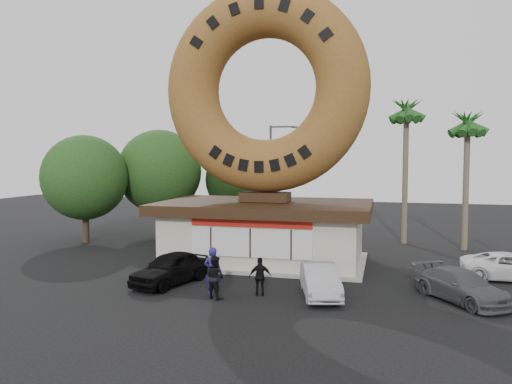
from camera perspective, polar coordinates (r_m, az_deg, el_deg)
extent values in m
plane|color=black|center=(21.70, -2.71, -11.17)|extent=(90.00, 90.00, 0.00)
cube|color=beige|center=(27.06, 1.06, -4.88)|extent=(10.00, 6.00, 3.00)
cube|color=#999993|center=(27.31, 1.06, -7.83)|extent=(10.60, 6.60, 0.15)
cube|color=#3F3F3F|center=(26.86, 1.07, -1.61)|extent=(10.00, 6.00, 0.10)
cube|color=black|center=(26.87, 1.07, -1.72)|extent=(11.20, 7.20, 0.55)
cube|color=silver|center=(24.13, -0.64, -5.84)|extent=(6.00, 0.12, 1.40)
cube|color=red|center=(23.96, -0.65, -3.49)|extent=(6.00, 0.10, 0.45)
cube|color=black|center=(26.82, 1.07, -0.55)|extent=(2.60, 1.40, 0.50)
torus|color=brown|center=(26.97, 1.08, 11.66)|extent=(10.94, 2.79, 10.94)
cylinder|color=#473321|center=(36.78, -10.88, -2.36)|extent=(0.44, 0.44, 3.30)
sphere|color=#1B4117|center=(36.57, -10.94, 2.32)|extent=(6.00, 6.00, 6.00)
cylinder|color=#473321|center=(36.71, -1.74, -2.64)|extent=(0.44, 0.44, 2.86)
sphere|color=#1B4117|center=(36.50, -1.74, 1.41)|extent=(5.20, 5.20, 5.20)
cylinder|color=#473321|center=(35.04, -18.89, -2.99)|extent=(0.44, 0.44, 3.08)
sphere|color=#1B4117|center=(34.82, -19.00, 1.58)|extent=(5.60, 5.60, 5.60)
cylinder|color=#726651|center=(34.04, 16.69, 1.85)|extent=(0.36, 0.36, 9.00)
cylinder|color=#726651|center=(32.89, 22.87, 0.76)|extent=(0.36, 0.36, 8.00)
cylinder|color=#59595E|center=(36.96, 1.67, 1.40)|extent=(0.18, 0.18, 8.00)
cylinder|color=#59595E|center=(36.80, 3.06, 7.46)|extent=(1.80, 0.12, 0.12)
cube|color=#59595E|center=(36.63, 4.45, 7.39)|extent=(0.45, 0.20, 0.12)
imported|color=navy|center=(20.71, -4.96, -9.04)|extent=(0.74, 0.49, 2.01)
imported|color=black|center=(20.38, -4.72, -9.66)|extent=(1.04, 0.94, 1.73)
imported|color=black|center=(20.69, 0.49, -9.65)|extent=(1.00, 0.65, 1.59)
imported|color=black|center=(22.88, -9.72, -8.58)|extent=(2.81, 4.50, 1.43)
imported|color=#B0B0B5|center=(20.86, 7.34, -9.99)|extent=(2.28, 4.12, 1.29)
imported|color=#4E5052|center=(21.54, 22.41, -9.88)|extent=(3.89, 4.48, 1.24)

